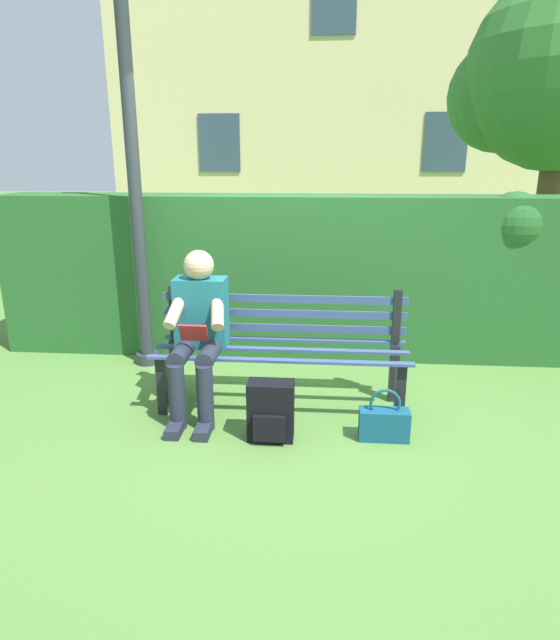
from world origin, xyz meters
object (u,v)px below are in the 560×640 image
(park_bench, at_px, (282,346))
(backpack, at_px, (271,411))
(person_seated, at_px, (198,329))
(handbag, at_px, (384,423))
(tree, at_px, (554,78))
(lamp_post, at_px, (131,142))

(park_bench, xyz_separation_m, backpack, (0.03, 0.58, -0.27))
(park_bench, xyz_separation_m, person_seated, (0.60, 0.19, 0.18))
(backpack, xyz_separation_m, handbag, (-0.76, -0.05, -0.08))
(park_bench, xyz_separation_m, tree, (-2.97, -3.29, 2.30))
(person_seated, xyz_separation_m, lamp_post, (0.72, -0.93, 1.32))
(park_bench, relative_size, lamp_post, 0.54)
(person_seated, height_order, tree, tree)
(park_bench, relative_size, handbag, 5.15)
(park_bench, relative_size, tree, 0.48)
(person_seated, height_order, lamp_post, lamp_post)
(park_bench, bearing_deg, backpack, 87.10)
(handbag, bearing_deg, backpack, 3.85)
(park_bench, xyz_separation_m, lamp_post, (1.32, -0.74, 1.50))
(park_bench, height_order, person_seated, person_seated)
(person_seated, height_order, backpack, person_seated)
(park_bench, distance_m, person_seated, 0.65)
(tree, distance_m, lamp_post, 5.06)
(backpack, relative_size, lamp_post, 0.12)
(backpack, distance_m, lamp_post, 2.56)
(person_seated, distance_m, backpack, 0.82)
(handbag, xyz_separation_m, lamp_post, (2.06, -1.27, 1.85))
(person_seated, bearing_deg, park_bench, -162.39)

